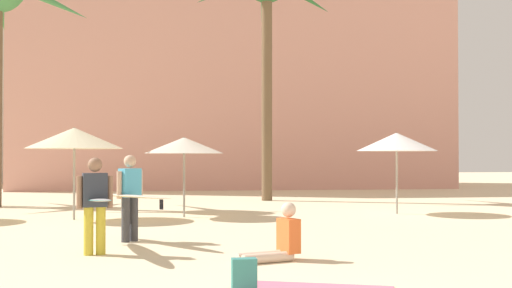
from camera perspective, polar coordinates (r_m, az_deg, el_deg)
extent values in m
cube|color=#DB9989|center=(37.64, -2.04, 8.32)|extent=(22.19, 9.07, 15.56)
cylinder|color=brown|center=(25.27, 0.93, 4.61)|extent=(0.39, 0.39, 8.28)
cone|color=#2D6B33|center=(27.30, 0.65, 11.83)|extent=(0.54, 2.29, 1.43)
cone|color=#428447|center=(23.51, -17.07, 11.51)|extent=(2.67, 0.71, 1.53)
cone|color=#428447|center=(25.71, -20.75, 10.58)|extent=(0.78, 2.70, 1.42)
cylinder|color=gray|center=(18.39, -6.10, -2.81)|extent=(0.06, 0.06, 2.17)
cone|color=beige|center=(18.38, -6.10, -0.11)|extent=(2.16, 2.16, 0.44)
cylinder|color=gray|center=(19.76, 11.81, -2.43)|extent=(0.06, 0.06, 2.33)
cone|color=white|center=(19.76, 11.80, 0.18)|extent=(2.30, 2.30, 0.52)
cylinder|color=gray|center=(18.18, -15.13, -2.43)|extent=(0.06, 0.06, 2.40)
cone|color=beige|center=(18.18, -15.11, 0.49)|extent=(2.52, 2.52, 0.55)
cube|color=#337A74|center=(8.26, -1.02, -11.08)|extent=(0.30, 0.18, 0.42)
cube|color=#28625D|center=(8.40, -1.12, -11.50)|extent=(0.21, 0.06, 0.18)
cylinder|color=beige|center=(10.55, 1.02, -9.60)|extent=(0.86, 0.45, 0.16)
cylinder|color=beige|center=(10.72, 0.49, -9.47)|extent=(0.86, 0.45, 0.16)
cube|color=orange|center=(10.81, 2.77, -7.74)|extent=(0.34, 0.45, 0.54)
sphere|color=beige|center=(10.77, 2.77, -5.57)|extent=(0.31, 0.31, 0.24)
cylinder|color=#3D3D42|center=(13.26, -10.97, -6.30)|extent=(0.23, 0.23, 0.86)
cylinder|color=#3D3D42|center=(13.38, -10.29, -6.26)|extent=(0.23, 0.23, 0.86)
cube|color=#4CB2DB|center=(13.27, -10.62, -3.24)|extent=(0.45, 0.43, 0.55)
sphere|color=#D1A889|center=(13.26, -10.61, -1.44)|extent=(0.34, 0.34, 0.24)
cylinder|color=#D1A889|center=(13.12, -11.48, -3.42)|extent=(0.14, 0.14, 0.52)
cylinder|color=#D1A889|center=(13.43, -9.77, -3.37)|extent=(0.14, 0.14, 0.52)
ellipsoid|color=beige|center=(12.98, -10.68, -4.34)|extent=(1.74, 2.40, 0.08)
ellipsoid|color=olive|center=(12.98, -10.68, -4.34)|extent=(1.77, 2.42, 0.05)
cube|color=black|center=(12.08, -8.01, -5.09)|extent=(0.07, 0.09, 0.18)
cylinder|color=gold|center=(11.69, -12.99, -7.15)|extent=(0.19, 0.19, 0.80)
cylinder|color=gold|center=(11.66, -13.98, -7.16)|extent=(0.19, 0.19, 0.80)
cube|color=#333842|center=(11.62, -13.47, -3.80)|extent=(0.44, 0.30, 0.57)
sphere|color=#936B51|center=(11.61, -13.46, -1.71)|extent=(0.28, 0.28, 0.24)
cylinder|color=#936B51|center=(11.66, -12.25, -3.97)|extent=(0.12, 0.12, 0.54)
cylinder|color=#936B51|center=(11.60, -14.70, -3.98)|extent=(0.12, 0.12, 0.54)
ellipsoid|color=#B2B2B7|center=(11.93, -13.34, -4.62)|extent=(0.91, 3.03, 0.22)
ellipsoid|color=#13A2A2|center=(11.93, -13.34, -4.62)|extent=(0.93, 3.04, 0.19)
cube|color=black|center=(13.14, -13.88, -5.08)|extent=(0.04, 0.11, 0.19)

